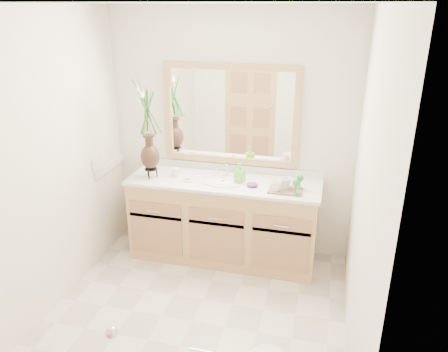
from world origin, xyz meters
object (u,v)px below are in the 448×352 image
(tray, at_px, (285,190))
(flower_vase, at_px, (148,117))
(soap_bottle, at_px, (240,173))
(tumbler, at_px, (175,172))

(tray, bearing_deg, flower_vase, -179.56)
(soap_bottle, distance_m, tray, 0.47)
(flower_vase, xyz_separation_m, tumbler, (0.22, 0.07, -0.55))
(tumbler, distance_m, tray, 1.08)
(flower_vase, relative_size, soap_bottle, 5.23)
(soap_bottle, xyz_separation_m, tray, (0.45, -0.12, -0.08))
(flower_vase, distance_m, tray, 1.43)
(soap_bottle, relative_size, tray, 0.56)
(tumbler, bearing_deg, soap_bottle, 2.24)
(flower_vase, relative_size, tray, 2.91)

